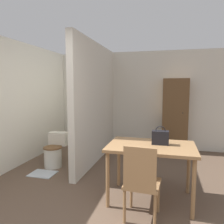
{
  "coord_description": "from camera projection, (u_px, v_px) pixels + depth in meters",
  "views": [
    {
      "loc": [
        0.81,
        -1.69,
        1.59
      ],
      "look_at": [
        -0.16,
        2.06,
        1.15
      ],
      "focal_mm": 35.0,
      "sensor_mm": 36.0,
      "label": 1
    }
  ],
  "objects": [
    {
      "name": "partition_wall",
      "position": [
        96.0,
        103.0,
        4.68
      ],
      "size": [
        0.12,
        2.53,
        2.5
      ],
      "color": "beige",
      "rests_on": "ground_plane"
    },
    {
      "name": "dining_table",
      "position": [
        151.0,
        151.0,
        3.03
      ],
      "size": [
        1.19,
        0.79,
        0.79
      ],
      "color": "#997047",
      "rests_on": "ground_plane"
    },
    {
      "name": "bath_mat",
      "position": [
        43.0,
        174.0,
        4.01
      ],
      "size": [
        0.46,
        0.36,
        0.01
      ],
      "color": "#B2BCC6",
      "rests_on": "ground_plane"
    },
    {
      "name": "toilet",
      "position": [
        54.0,
        152.0,
        4.41
      ],
      "size": [
        0.38,
        0.52,
        0.66
      ],
      "color": "silver",
      "rests_on": "ground_plane"
    },
    {
      "name": "wooden_cabinet",
      "position": [
        175.0,
        116.0,
        5.34
      ],
      "size": [
        0.6,
        0.37,
        1.8
      ],
      "color": "brown",
      "rests_on": "ground_plane"
    },
    {
      "name": "wall_left",
      "position": [
        14.0,
        104.0,
        4.33
      ],
      "size": [
        0.12,
        5.02,
        2.5
      ],
      "color": "beige",
      "rests_on": "ground_plane"
    },
    {
      "name": "wooden_chair",
      "position": [
        141.0,
        181.0,
        2.56
      ],
      "size": [
        0.44,
        0.44,
        0.94
      ],
      "rotation": [
        0.0,
        0.0,
        -0.06
      ],
      "color": "#997047",
      "rests_on": "ground_plane"
    },
    {
      "name": "wall_back",
      "position": [
        137.0,
        100.0,
        5.79
      ],
      "size": [
        5.17,
        0.12,
        2.5
      ],
      "color": "beige",
      "rests_on": "ground_plane"
    },
    {
      "name": "handbag",
      "position": [
        160.0,
        137.0,
        3.05
      ],
      "size": [
        0.23,
        0.13,
        0.26
      ],
      "color": "black",
      "rests_on": "dining_table"
    }
  ]
}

